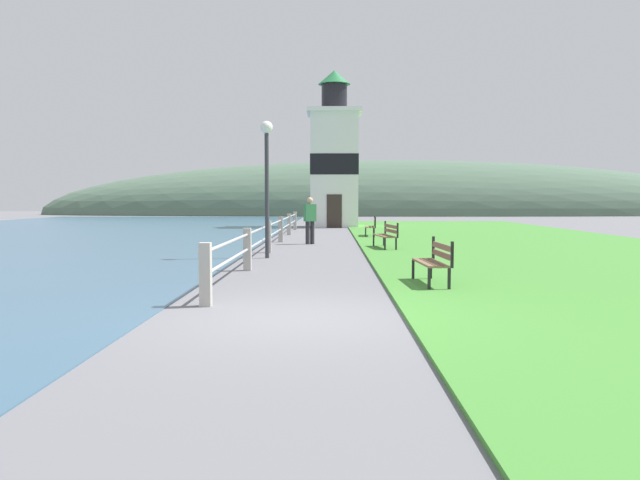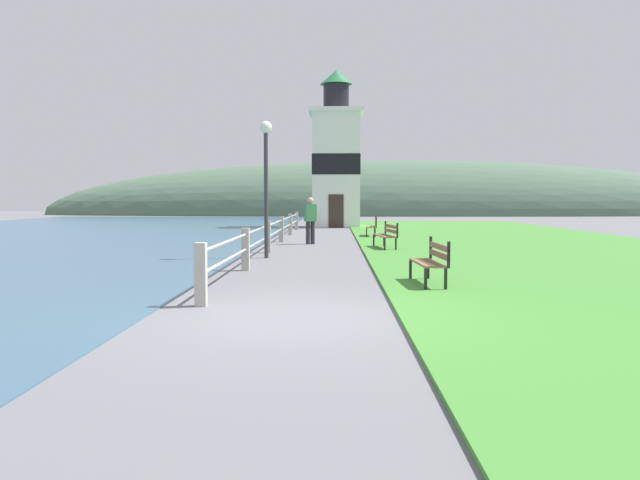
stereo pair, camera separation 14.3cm
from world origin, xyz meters
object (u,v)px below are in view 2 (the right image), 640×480
Objects in this scene: person_strolling at (310,219)px; lighthouse at (336,160)px; lamp_post at (266,164)px; park_bench_near at (432,259)px; park_bench_far at (373,225)px; park_bench_midway at (387,234)px.

lighthouse is at bearing -31.29° from person_strolling.
person_strolling is 6.03m from lamp_post.
park_bench_near is 0.96× the size of park_bench_far.
lighthouse is 20.76m from lamp_post.
lighthouse is 5.37× the size of person_strolling.
person_strolling is (-2.83, 11.55, 0.43)m from park_bench_near.
park_bench_near is 0.41× the size of lamp_post.
person_strolling is (-2.65, -4.40, 0.43)m from park_bench_far.
lamp_post is (-2.07, -20.61, -1.36)m from lighthouse.
park_bench_midway is 1.10× the size of person_strolling.
park_bench_near is at bearing -86.07° from lighthouse.
park_bench_near is 15.95m from park_bench_far.
park_bench_midway is 3.71m from person_strolling.
park_bench_midway is at bearing -84.42° from lighthouse.
person_strolling is (-1.01, -14.94, -3.13)m from lighthouse.
park_bench_near is 0.91× the size of person_strolling.
person_strolling reaches higher than park_bench_midway.
park_bench_midway is 17.88m from lighthouse.
lamp_post reaches higher than person_strolling.
park_bench_far is (-0.06, 6.89, -0.00)m from park_bench_midway.
park_bench_midway is (-0.12, 9.06, 0.00)m from park_bench_near.
park_bench_near and park_bench_far have the same top height.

